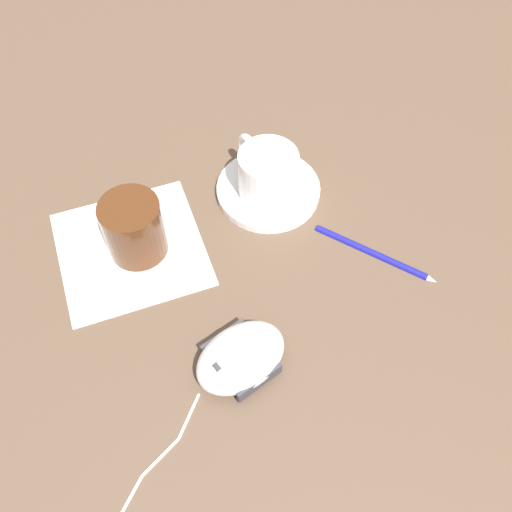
{
  "coord_description": "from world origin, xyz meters",
  "views": [
    {
      "loc": [
        -0.22,
        -0.31,
        0.56
      ],
      "look_at": [
        0.03,
        -0.05,
        0.03
      ],
      "focal_mm": 40.0,
      "sensor_mm": 36.0,
      "label": 1
    }
  ],
  "objects": [
    {
      "name": "saucer",
      "position": [
        0.12,
        0.03,
        0.01
      ],
      "size": [
        0.13,
        0.13,
        0.01
      ],
      "primitive_type": "cylinder",
      "color": "white",
      "rests_on": "ground"
    },
    {
      "name": "computer_mouse",
      "position": [
        -0.07,
        -0.12,
        0.02
      ],
      "size": [
        0.11,
        0.08,
        0.04
      ],
      "color": "silver",
      "rests_on": "ground"
    },
    {
      "name": "coffee_cup",
      "position": [
        0.11,
        0.03,
        0.04
      ],
      "size": [
        0.07,
        0.1,
        0.06
      ],
      "color": "white",
      "rests_on": "saucer"
    },
    {
      "name": "pen",
      "position": [
        0.15,
        -0.13,
        0.0
      ],
      "size": [
        0.05,
        0.15,
        0.01
      ],
      "color": "navy",
      "rests_on": "ground"
    },
    {
      "name": "napkin_under_glass",
      "position": [
        -0.06,
        0.08,
        0.0
      ],
      "size": [
        0.22,
        0.22,
        0.0
      ],
      "primitive_type": "cube",
      "rotation": [
        0.0,
        0.0,
        -0.4
      ],
      "color": "white",
      "rests_on": "ground"
    },
    {
      "name": "drinking_glass",
      "position": [
        -0.05,
        0.07,
        0.04
      ],
      "size": [
        0.07,
        0.07,
        0.08
      ],
      "primitive_type": "cylinder",
      "color": "#4C2814",
      "rests_on": "napkin_under_glass"
    },
    {
      "name": "ground_plane",
      "position": [
        0.0,
        0.0,
        0.0
      ],
      "size": [
        3.0,
        3.0,
        0.0
      ],
      "primitive_type": "plane",
      "color": "brown"
    }
  ]
}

